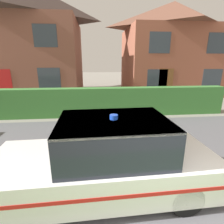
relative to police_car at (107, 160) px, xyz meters
The scene contains 5 objects.
road_strip 2.12m from the police_car, 54.48° to the left, with size 28.00×5.80×0.01m, color #5B5B60.
garden_hedge 5.23m from the police_car, 90.60° to the left, with size 12.48×0.56×1.38m, color #3D7F38.
police_car is the anchor object (origin of this frame).
house_left 13.23m from the police_car, 113.98° to the left, with size 7.93×6.48×8.02m.
house_right 13.17m from the police_car, 62.38° to the left, with size 7.52×5.97×6.92m.
Camera 1 is at (-1.36, -0.91, 2.64)m, focal length 28.00 mm.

